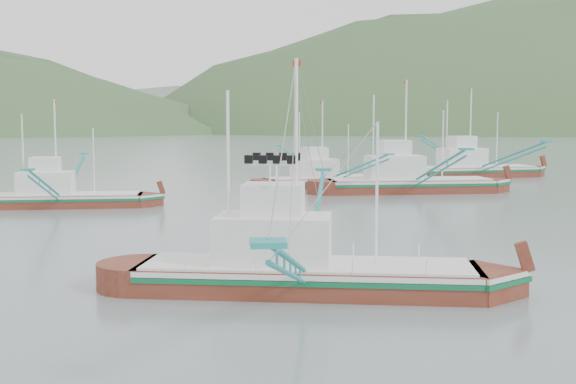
{
  "coord_description": "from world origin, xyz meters",
  "views": [
    {
      "loc": [
        -3.16,
        -29.48,
        6.74
      ],
      "look_at": [
        0.0,
        6.0,
        3.2
      ],
      "focal_mm": 45.0,
      "sensor_mm": 36.0,
      "label": 1
    }
  ],
  "objects": [
    {
      "name": "ground",
      "position": [
        0.0,
        0.0,
        0.0
      ],
      "size": [
        1200.0,
        1200.0,
        0.0
      ],
      "primitive_type": "plane",
      "color": "slate",
      "rests_on": "ground"
    },
    {
      "name": "main_boat",
      "position": [
        -0.09,
        -1.72,
        1.72
      ],
      "size": [
        13.83,
        24.04,
        9.83
      ],
      "rotation": [
        0.0,
        0.0,
        -0.19
      ],
      "color": "#5D2213",
      "rests_on": "ground"
    },
    {
      "name": "bg_boat_right",
      "position": [
        14.01,
        36.56,
        1.55
      ],
      "size": [
        15.55,
        27.94,
        11.3
      ],
      "rotation": [
        0.0,
        0.0,
        0.04
      ],
      "color": "#5D2213",
      "rests_on": "ground"
    },
    {
      "name": "bg_boat_far",
      "position": [
        7.0,
        42.49,
        1.84
      ],
      "size": [
        13.21,
        22.42,
        9.39
      ],
      "rotation": [
        0.0,
        0.0,
        0.34
      ],
      "color": "#5D2213",
      "rests_on": "ground"
    },
    {
      "name": "bg_boat_left",
      "position": [
        -15.94,
        27.84,
        1.23
      ],
      "size": [
        12.37,
        22.25,
        9.0
      ],
      "rotation": [
        0.0,
        0.0,
        0.03
      ],
      "color": "#5D2213",
      "rests_on": "ground"
    },
    {
      "name": "bg_boat_extra",
      "position": [
        26.25,
        53.79,
        1.92
      ],
      "size": [
        15.9,
        27.66,
        11.3
      ],
      "rotation": [
        0.0,
        0.0,
        0.18
      ],
      "color": "#5D2213",
      "rests_on": "ground"
    },
    {
      "name": "ridge_distant",
      "position": [
        30.0,
        560.0,
        0.0
      ],
      "size": [
        960.0,
        400.0,
        240.0
      ],
      "primitive_type": "ellipsoid",
      "color": "slate",
      "rests_on": "ground"
    }
  ]
}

